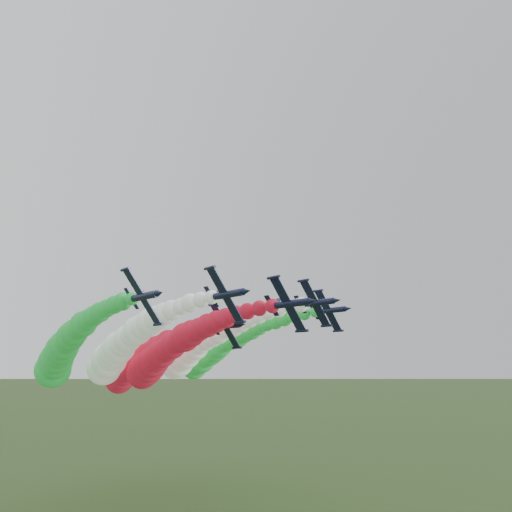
{
  "coord_description": "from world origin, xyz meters",
  "views": [
    {
      "loc": [
        -62.37,
        -60.07,
        35.03
      ],
      "look_at": [
        -4.96,
        9.86,
        54.13
      ],
      "focal_mm": 35.0,
      "sensor_mm": 36.0,
      "label": 1
    }
  ],
  "objects_px": {
    "jet_inner_left": "(120,350)",
    "jet_trail": "(134,365)",
    "jet_inner_right": "(196,350)",
    "jet_outer_right": "(216,351)",
    "jet_outer_left": "(62,353)",
    "jet_lead": "(162,357)"
  },
  "relations": [
    {
      "from": "jet_inner_left",
      "to": "jet_trail",
      "type": "relative_size",
      "value": 1.0
    },
    {
      "from": "jet_inner_right",
      "to": "jet_outer_right",
      "type": "height_order",
      "value": "jet_inner_right"
    },
    {
      "from": "jet_outer_right",
      "to": "jet_trail",
      "type": "distance_m",
      "value": 23.11
    },
    {
      "from": "jet_inner_left",
      "to": "jet_outer_right",
      "type": "height_order",
      "value": "jet_outer_right"
    },
    {
      "from": "jet_inner_right",
      "to": "jet_trail",
      "type": "distance_m",
      "value": 18.4
    },
    {
      "from": "jet_outer_left",
      "to": "jet_outer_right",
      "type": "xyz_separation_m",
      "value": [
        43.76,
        0.11,
        0.94
      ]
    },
    {
      "from": "jet_inner_left",
      "to": "jet_trail",
      "type": "distance_m",
      "value": 20.54
    },
    {
      "from": "jet_inner_left",
      "to": "jet_inner_right",
      "type": "distance_m",
      "value": 22.4
    },
    {
      "from": "jet_outer_right",
      "to": "jet_trail",
      "type": "height_order",
      "value": "jet_outer_right"
    },
    {
      "from": "jet_outer_left",
      "to": "jet_trail",
      "type": "relative_size",
      "value": 1.0
    },
    {
      "from": "jet_inner_right",
      "to": "jet_lead",
      "type": "bearing_deg",
      "value": -153.51
    },
    {
      "from": "jet_outer_right",
      "to": "jet_outer_left",
      "type": "bearing_deg",
      "value": -179.86
    },
    {
      "from": "jet_outer_left",
      "to": "jet_trail",
      "type": "height_order",
      "value": "jet_outer_left"
    },
    {
      "from": "jet_lead",
      "to": "jet_outer_left",
      "type": "height_order",
      "value": "jet_outer_left"
    },
    {
      "from": "jet_inner_right",
      "to": "jet_trail",
      "type": "bearing_deg",
      "value": 125.41
    },
    {
      "from": "jet_inner_left",
      "to": "jet_inner_right",
      "type": "xyz_separation_m",
      "value": [
        22.33,
        1.7,
        0.45
      ]
    },
    {
      "from": "jet_outer_right",
      "to": "jet_lead",
      "type": "bearing_deg",
      "value": -152.0
    },
    {
      "from": "jet_outer_right",
      "to": "jet_trail",
      "type": "relative_size",
      "value": 1.0
    },
    {
      "from": "jet_inner_right",
      "to": "jet_trail",
      "type": "height_order",
      "value": "jet_inner_right"
    },
    {
      "from": "jet_lead",
      "to": "jet_inner_left",
      "type": "height_order",
      "value": "jet_inner_left"
    },
    {
      "from": "jet_inner_right",
      "to": "jet_outer_right",
      "type": "bearing_deg",
      "value": 29.9
    },
    {
      "from": "jet_lead",
      "to": "jet_outer_right",
      "type": "xyz_separation_m",
      "value": [
        24.69,
        13.13,
        1.82
      ]
    }
  ]
}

